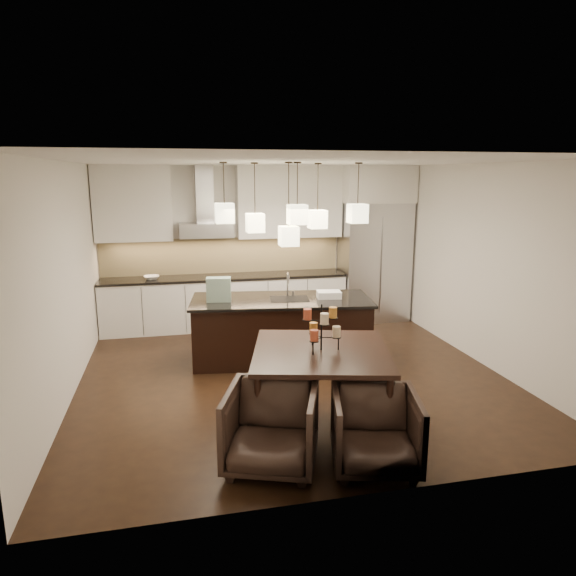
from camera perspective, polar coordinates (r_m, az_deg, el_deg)
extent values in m
cube|color=black|center=(7.03, 0.36, -9.62)|extent=(5.50, 5.50, 0.02)
cube|color=white|center=(6.52, 0.39, 14.01)|extent=(5.50, 5.50, 0.02)
cube|color=silver|center=(9.31, -3.44, 4.80)|extent=(5.50, 0.02, 2.80)
cube|color=silver|center=(4.07, 9.14, -5.29)|extent=(5.50, 0.02, 2.80)
cube|color=silver|center=(6.60, -23.67, 0.64)|extent=(0.02, 5.50, 2.80)
cube|color=silver|center=(7.73, 20.77, 2.46)|extent=(0.02, 5.50, 2.80)
cube|color=#B7B7BA|center=(9.56, 9.50, 2.88)|extent=(1.20, 0.72, 2.15)
cube|color=silver|center=(9.43, 9.80, 11.30)|extent=(1.26, 0.72, 0.65)
cube|color=silver|center=(9.09, -6.92, -1.61)|extent=(4.21, 0.62, 0.88)
cube|color=black|center=(8.99, -7.00, 1.23)|extent=(4.21, 0.66, 0.04)
cube|color=#D1BD87|center=(9.23, -7.24, 3.62)|extent=(4.21, 0.02, 0.63)
cube|color=silver|center=(8.96, -16.87, 8.98)|extent=(1.25, 0.35, 1.25)
cube|color=silver|center=(9.16, 0.15, 9.57)|extent=(1.85, 0.35, 1.25)
cube|color=#B7B7BA|center=(8.90, -9.10, 6.39)|extent=(0.90, 0.52, 0.24)
cube|color=#B7B7BA|center=(8.97, -9.28, 10.28)|extent=(0.30, 0.28, 0.96)
imported|color=silver|center=(8.90, -14.92, 1.13)|extent=(0.29, 0.29, 0.06)
cube|color=black|center=(7.43, -0.75, -4.76)|extent=(2.58, 1.32, 0.87)
cube|color=black|center=(7.31, -0.76, -1.36)|extent=(2.67, 1.41, 0.04)
cube|color=#1B4D30|center=(7.20, -7.70, -0.16)|extent=(0.36, 0.22, 0.34)
cube|color=silver|center=(7.37, 4.57, -0.73)|extent=(0.36, 0.28, 0.10)
cylinder|color=beige|center=(5.37, 5.41, -4.84)|extent=(0.10, 0.10, 0.11)
cylinder|color=#C47E2C|center=(5.49, 2.85, -4.43)|extent=(0.10, 0.10, 0.11)
cylinder|color=#AE432A|center=(5.23, 2.93, -5.28)|extent=(0.10, 0.10, 0.11)
cylinder|color=#C47E2C|center=(5.42, 5.02, -2.72)|extent=(0.10, 0.10, 0.11)
cylinder|color=#AE432A|center=(5.33, 2.18, -2.93)|extent=(0.10, 0.10, 0.11)
cylinder|color=beige|center=(5.17, 4.07, -3.42)|extent=(0.10, 0.10, 0.11)
imported|color=black|center=(4.84, -1.88, -15.28)|extent=(1.04, 1.06, 0.76)
imported|color=black|center=(4.89, 9.70, -15.41)|extent=(0.93, 0.95, 0.72)
cube|color=beige|center=(6.88, -7.06, 8.25)|extent=(0.24, 0.24, 0.26)
cube|color=beige|center=(7.20, -3.67, 7.23)|extent=(0.24, 0.24, 0.26)
cube|color=beige|center=(6.85, 1.03, 8.16)|extent=(0.24, 0.24, 0.26)
cube|color=beige|center=(7.44, 3.29, 7.64)|extent=(0.24, 0.24, 0.26)
cube|color=beige|center=(7.23, 7.72, 8.20)|extent=(0.24, 0.24, 0.26)
cube|color=beige|center=(6.86, 0.07, 5.79)|extent=(0.24, 0.24, 0.26)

